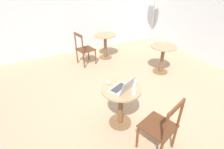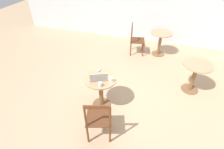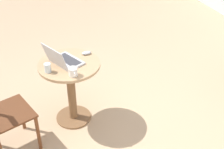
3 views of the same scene
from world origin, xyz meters
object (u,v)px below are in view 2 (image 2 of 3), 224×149
Objects in this scene: cafe_table_near at (101,87)px; mug at (111,79)px; cafe_table_far at (160,39)px; cafe_table_mid at (195,72)px; laptop at (99,78)px; chair_far_left at (136,40)px; mouse at (99,70)px; chair_near_front at (99,119)px; drinking_glass at (100,84)px.

cafe_table_near is 0.35m from mug.
cafe_table_far is 2.74m from mug.
cafe_table_mid is 1.74× the size of laptop.
chair_far_left is at bearing 84.45° from cafe_table_near.
chair_far_left is at bearing -168.83° from cafe_table_far.
cafe_table_far is 1.74× the size of laptop.
cafe_table_near and cafe_table_mid have the same top height.
chair_far_left is (0.24, 2.47, -0.06)m from cafe_table_near.
chair_far_left is at bearing 80.99° from mouse.
laptop is at bearing 109.85° from chair_near_front.
cafe_table_near is 5.96× the size of mug.
mug is 0.26m from drinking_glass.
drinking_glass is at bearing -107.19° from cafe_table_far.
mouse is (-0.35, 0.95, 0.30)m from chair_near_front.
cafe_table_far is 3.42m from chair_near_front.
chair_far_left is 9.97× the size of drinking_glass.
cafe_table_near is 0.79× the size of chair_near_front.
drinking_glass reaches higher than cafe_table_mid.
chair_near_front is (-1.64, -1.83, -0.06)m from cafe_table_mid.
cafe_table_far is at bearing 120.99° from cafe_table_mid.
chair_far_left is (0.01, 3.20, 0.00)m from chair_near_front.
mouse is (-0.10, 0.28, -0.03)m from laptop.
chair_near_front is at bearing -90.21° from chair_far_left.
cafe_table_far is 0.79× the size of chair_near_front.
mouse is at bearing -155.88° from cafe_table_mid.
chair_far_left is 2.20× the size of laptop.
laptop is at bearing 118.38° from drinking_glass.
cafe_table_mid is 1.76m from cafe_table_far.
chair_near_front is at bearing -72.46° from cafe_table_near.
mug is (0.35, -0.24, 0.03)m from mouse.
chair_far_left reaches higher than cafe_table_mid.
mouse is at bearing 113.69° from drinking_glass.
drinking_glass is (0.20, -0.45, 0.03)m from mouse.
laptop is at bearing -69.48° from mouse.
mouse is 0.49m from drinking_glass.
cafe_table_near is at bearing 107.54° from chair_near_front.
mug reaches higher than cafe_table_far.
cafe_table_far is at bearing 77.60° from chair_near_front.
chair_far_left is (-1.63, 1.36, -0.06)m from cafe_table_mid.
mouse is at bearing 117.64° from cafe_table_near.
chair_far_left reaches higher than drinking_glass.
chair_near_front reaches higher than mug.
mouse reaches higher than cafe_table_far.
chair_far_left is 2.56m from laptop.
chair_near_front reaches higher than cafe_table_mid.
mug is 1.32× the size of drinking_glass.
cafe_table_near is at bearing 109.63° from drinking_glass.
mouse is (-1.08, -2.39, 0.23)m from cafe_table_far.
chair_near_front is 0.78m from mug.
mug is (0.24, 0.04, -0.01)m from laptop.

